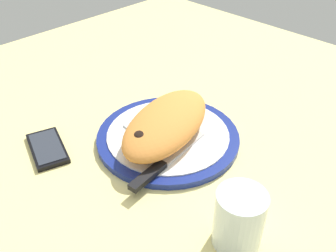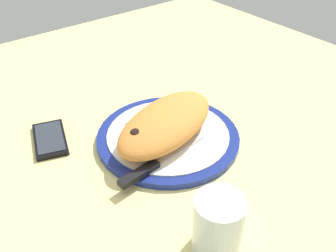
{
  "view_description": "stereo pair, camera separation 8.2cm",
  "coord_description": "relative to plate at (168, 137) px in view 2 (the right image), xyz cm",
  "views": [
    {
      "loc": [
        47.08,
        46.65,
        51.75
      ],
      "look_at": [
        0.0,
        0.0,
        3.74
      ],
      "focal_mm": 40.5,
      "sensor_mm": 36.0,
      "label": 1
    },
    {
      "loc": [
        40.98,
        52.09,
        51.75
      ],
      "look_at": [
        0.0,
        0.0,
        3.74
      ],
      "focal_mm": 40.5,
      "sensor_mm": 36.0,
      "label": 2
    }
  ],
  "objects": [
    {
      "name": "knife",
      "position": [
        9.53,
        6.86,
        1.39
      ],
      "size": [
        22.43,
        4.18,
        1.2
      ],
      "color": "silver",
      "rests_on": "plate"
    },
    {
      "name": "calzone",
      "position": [
        0.52,
        0.36,
        4.0
      ],
      "size": [
        30.83,
        21.62,
        6.17
      ],
      "color": "orange",
      "rests_on": "plate"
    },
    {
      "name": "ground_plane",
      "position": [
        0.0,
        0.0,
        -2.33
      ],
      "size": [
        150.0,
        150.0,
        3.0
      ],
      "primitive_type": "cube",
      "color": "#E5D684"
    },
    {
      "name": "smartphone",
      "position": [
        20.73,
        -15.75,
        -0.27
      ],
      "size": [
        10.3,
        14.16,
        1.16
      ],
      "color": "black",
      "rests_on": "ground_plane"
    },
    {
      "name": "fork",
      "position": [
        -0.67,
        -7.22,
        1.1
      ],
      "size": [
        15.41,
        3.38,
        0.4
      ],
      "color": "silver",
      "rests_on": "plate"
    },
    {
      "name": "water_glass",
      "position": [
        11.26,
        26.82,
        3.63
      ],
      "size": [
        7.99,
        7.99,
        10.36
      ],
      "color": "silver",
      "rests_on": "ground_plane"
    },
    {
      "name": "plate",
      "position": [
        0.0,
        0.0,
        0.0
      ],
      "size": [
        31.33,
        31.33,
        1.74
      ],
      "color": "navy",
      "rests_on": "ground_plane"
    }
  ]
}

